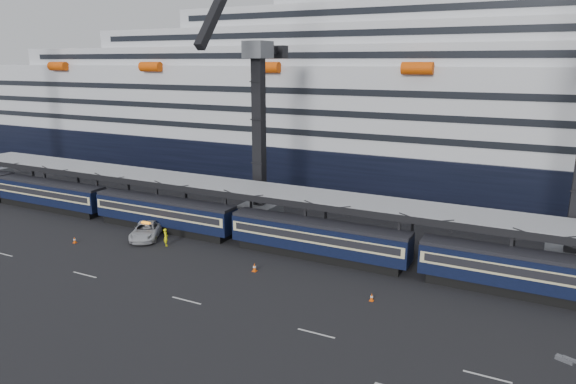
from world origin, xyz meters
name	(u,v)px	position (x,y,z in m)	size (l,w,h in m)	color
ground	(360,316)	(0.00, 0.00, 0.00)	(260.00, 260.00, 0.00)	black
lane_markings	(454,379)	(8.15, -5.23, 0.01)	(111.00, 4.27, 0.02)	beige
train	(349,243)	(-4.65, 10.00, 2.20)	(133.05, 3.00, 4.05)	black
canopy	(407,209)	(0.00, 14.00, 5.25)	(130.00, 6.25, 5.53)	#919398
cruise_ship	(455,111)	(-1.08, 45.99, 12.34)	(214.09, 28.84, 34.00)	black
crane_dark_near	(257,127)	(-20.00, 18.59, 11.93)	(4.50, 17.75, 35.08)	#4F5157
pickup_truck	(146,231)	(-27.99, 6.78, 0.88)	(2.91, 6.31, 1.75)	#B1B3B9
worker	(166,237)	(-24.29, 5.75, 0.98)	(0.72, 0.47, 1.97)	#FFFB0D
traffic_cone_b	(75,240)	(-33.99, 1.84, 0.37)	(0.37, 0.37, 0.74)	#EE4F07
traffic_cone_c	(254,267)	(-12.03, 4.01, 0.43)	(0.44, 0.44, 0.87)	#EE4F07
traffic_cone_d	(372,297)	(0.01, 3.04, 0.35)	(0.36, 0.36, 0.71)	#EE4F07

